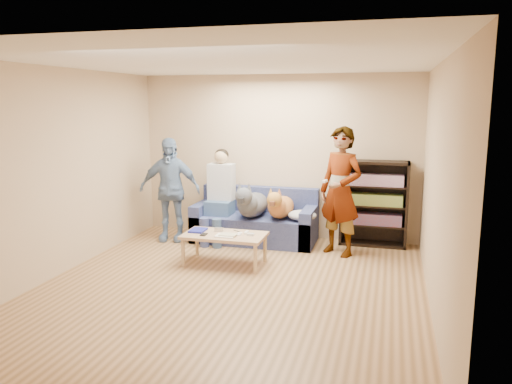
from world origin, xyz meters
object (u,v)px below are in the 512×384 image
(dog_tan, at_px, (280,206))
(person_standing_right, at_px, (341,192))
(coffee_table, at_px, (224,237))
(notebook_blue, at_px, (198,230))
(camera_silver, at_px, (219,229))
(person_standing_left, at_px, (170,190))
(dog_gray, at_px, (251,204))
(person_seated, at_px, (219,192))
(sofa, at_px, (256,223))
(bookshelf, at_px, (374,201))

(dog_tan, bearing_deg, person_standing_right, -12.67)
(dog_tan, height_order, coffee_table, dog_tan)
(person_standing_right, distance_m, notebook_blue, 2.08)
(camera_silver, distance_m, dog_tan, 1.17)
(person_standing_right, bearing_deg, coffee_table, -118.26)
(person_standing_left, bearing_deg, notebook_blue, -56.87)
(notebook_blue, distance_m, coffee_table, 0.41)
(person_standing_left, xyz_separation_m, camera_silver, (1.09, -0.80, -0.37))
(person_standing_right, distance_m, camera_silver, 1.80)
(dog_tan, bearing_deg, dog_gray, -172.91)
(person_seated, bearing_deg, person_standing_left, -165.04)
(camera_silver, distance_m, dog_gray, 0.95)
(sofa, height_order, bookshelf, bookshelf)
(person_standing_left, distance_m, sofa, 1.45)
(person_seated, xyz_separation_m, dog_gray, (0.55, -0.10, -0.13))
(person_standing_left, bearing_deg, person_seated, 4.93)
(person_standing_left, bearing_deg, coffee_table, -47.14)
(person_standing_right, xyz_separation_m, person_standing_left, (-2.66, 0.05, -0.10))
(dog_gray, relative_size, bookshelf, 0.96)
(notebook_blue, height_order, coffee_table, notebook_blue)
(dog_tan, relative_size, bookshelf, 0.88)
(camera_silver, bearing_deg, bookshelf, 34.04)
(person_seated, bearing_deg, sofa, 12.85)
(camera_silver, relative_size, bookshelf, 0.08)
(person_standing_right, relative_size, person_standing_left, 1.13)
(bookshelf, bearing_deg, camera_silver, -145.96)
(notebook_blue, bearing_deg, bookshelf, 31.95)
(person_standing_right, xyz_separation_m, bookshelf, (0.45, 0.61, -0.24))
(bookshelf, bearing_deg, person_standing_left, -169.75)
(notebook_blue, relative_size, camera_silver, 2.36)
(dog_gray, bearing_deg, notebook_blue, -116.56)
(camera_silver, xyz_separation_m, sofa, (0.21, 1.13, -0.16))
(coffee_table, bearing_deg, person_standing_left, 142.89)
(camera_silver, bearing_deg, coffee_table, -45.00)
(notebook_blue, height_order, bookshelf, bookshelf)
(camera_silver, xyz_separation_m, person_seated, (-0.34, 1.00, 0.33))
(person_standing_left, bearing_deg, bookshelf, 0.21)
(person_standing_right, distance_m, bookshelf, 0.79)
(person_standing_right, distance_m, sofa, 1.54)
(sofa, bearing_deg, notebook_blue, -112.45)
(person_seated, bearing_deg, dog_tan, -2.44)
(coffee_table, bearing_deg, bookshelf, 38.02)
(camera_silver, xyz_separation_m, dog_gray, (0.21, 0.90, 0.19))
(person_seated, relative_size, bookshelf, 1.13)
(person_standing_right, relative_size, dog_gray, 1.47)
(person_standing_right, distance_m, person_standing_left, 2.66)
(person_seated, height_order, dog_gray, person_seated)
(dog_tan, bearing_deg, bookshelf, 16.34)
(dog_gray, xyz_separation_m, dog_tan, (0.44, 0.05, -0.03))
(person_seated, distance_m, coffee_table, 1.28)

